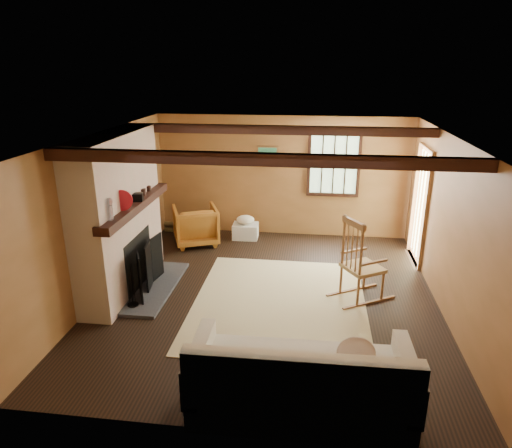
# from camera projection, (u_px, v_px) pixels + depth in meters

# --- Properties ---
(ground) EXTENTS (5.50, 5.50, 0.00)m
(ground) POSITION_uv_depth(u_px,v_px,m) (267.00, 295.00, 6.93)
(ground) COLOR black
(ground) RESTS_ON ground
(room_envelope) EXTENTS (5.02, 5.52, 2.44)m
(room_envelope) POSITION_uv_depth(u_px,v_px,m) (285.00, 188.00, 6.61)
(room_envelope) COLOR #9C6237
(room_envelope) RESTS_ON ground
(fireplace) EXTENTS (1.02, 2.30, 2.40)m
(fireplace) POSITION_uv_depth(u_px,v_px,m) (121.00, 221.00, 6.84)
(fireplace) COLOR #A94F41
(fireplace) RESTS_ON ground
(rug) EXTENTS (2.50, 3.00, 0.01)m
(rug) POSITION_uv_depth(u_px,v_px,m) (280.00, 302.00, 6.72)
(rug) COLOR tan
(rug) RESTS_ON ground
(rocking_chair) EXTENTS (1.04, 0.89, 1.27)m
(rocking_chair) POSITION_uv_depth(u_px,v_px,m) (360.00, 265.00, 6.69)
(rocking_chair) COLOR tan
(rocking_chair) RESTS_ON ground
(sofa) EXTENTS (2.23, 1.02, 0.89)m
(sofa) POSITION_uv_depth(u_px,v_px,m) (301.00, 384.00, 4.53)
(sofa) COLOR white
(sofa) RESTS_ON ground
(firewood_pile) EXTENTS (0.63, 0.11, 0.23)m
(firewood_pile) POSITION_uv_depth(u_px,v_px,m) (180.00, 227.00, 9.50)
(firewood_pile) COLOR brown
(firewood_pile) RESTS_ON ground
(laundry_basket) EXTENTS (0.51, 0.39, 0.30)m
(laundry_basket) POSITION_uv_depth(u_px,v_px,m) (246.00, 231.00, 9.18)
(laundry_basket) COLOR white
(laundry_basket) RESTS_ON ground
(basket_pillow) EXTENTS (0.37, 0.31, 0.18)m
(basket_pillow) POSITION_uv_depth(u_px,v_px,m) (245.00, 220.00, 9.10)
(basket_pillow) COLOR white
(basket_pillow) RESTS_ON laundry_basket
(armchair) EXTENTS (1.06, 1.07, 0.75)m
(armchair) POSITION_uv_depth(u_px,v_px,m) (196.00, 225.00, 8.83)
(armchair) COLOR #BF6026
(armchair) RESTS_ON ground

